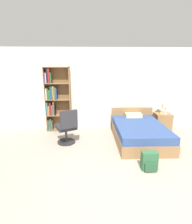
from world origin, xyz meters
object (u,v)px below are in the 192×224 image
object	(u,v)px
bookshelf	(55,99)
office_chair	(67,128)
backpack_green	(149,161)
bed	(139,132)
table_lamp	(163,101)
nightstand	(162,121)
water_bottle	(165,111)

from	to	relation	value
bookshelf	office_chair	distance (m)	1.31
backpack_green	bed	bearing A→B (deg)	83.19
bookshelf	table_lamp	xyz separation A→B (m)	(3.42, -0.10, -0.06)
office_chair	nightstand	world-z (taller)	office_chair
bookshelf	office_chair	bearing A→B (deg)	-65.32
table_lamp	bookshelf	bearing A→B (deg)	178.40
bed	table_lamp	world-z (taller)	table_lamp
bookshelf	nightstand	world-z (taller)	bookshelf
table_lamp	backpack_green	world-z (taller)	table_lamp
nightstand	bed	bearing A→B (deg)	-140.72
bookshelf	bed	bearing A→B (deg)	-19.96
nightstand	water_bottle	xyz separation A→B (m)	(0.01, -0.11, 0.37)
office_chair	backpack_green	distance (m)	2.22
bed	table_lamp	distance (m)	1.44
bed	water_bottle	world-z (taller)	water_bottle
office_chair	water_bottle	xyz separation A→B (m)	(2.99, 0.89, 0.18)
bookshelf	table_lamp	size ratio (longest dim) A/B	3.72
office_chair	water_bottle	world-z (taller)	office_chair
bed	backpack_green	distance (m)	1.47
bookshelf	backpack_green	world-z (taller)	bookshelf
nightstand	office_chair	bearing A→B (deg)	-161.35
bookshelf	nightstand	distance (m)	3.55
nightstand	table_lamp	size ratio (longest dim) A/B	1.02
nightstand	backpack_green	bearing A→B (deg)	-117.41
office_chair	table_lamp	distance (m)	3.13
backpack_green	nightstand	bearing A→B (deg)	62.59
table_lamp	backpack_green	size ratio (longest dim) A/B	1.42
office_chair	backpack_green	size ratio (longest dim) A/B	2.55
table_lamp	bed	bearing A→B (deg)	-140.16
table_lamp	water_bottle	distance (m)	0.35
bookshelf	office_chair	xyz separation A→B (m)	(0.49, -1.07, -0.57)
bed	office_chair	world-z (taller)	office_chair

